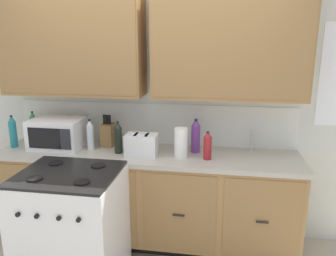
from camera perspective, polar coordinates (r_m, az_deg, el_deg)
wall_unit at (r=3.15m, az=-2.99°, el=10.04°), size 3.93×0.40×2.57m
counter_run at (r=3.28m, az=-3.45°, el=-11.49°), size 2.76×0.64×0.91m
stove_range at (r=2.90m, az=-15.75°, el=-15.83°), size 0.76×0.68×0.95m
microwave at (r=3.39m, az=-18.01°, el=-0.83°), size 0.48×0.37×0.28m
toaster at (r=3.04m, az=-4.47°, el=-2.80°), size 0.28×0.18×0.19m
knife_block at (r=3.33m, az=-10.05°, el=-1.05°), size 0.11×0.14×0.31m
sink_faucet at (r=3.23m, az=13.95°, el=-2.05°), size 0.02×0.02×0.20m
paper_towel_roll at (r=2.97m, az=2.18°, el=-2.47°), size 0.12×0.12×0.26m
bottle_red at (r=2.93m, az=6.65°, el=-2.98°), size 0.07×0.07×0.25m
bottle_green at (r=3.66m, az=-21.64°, el=0.17°), size 0.06×0.06×0.31m
bottle_violet at (r=3.09m, az=4.66°, el=-1.37°), size 0.08×0.08×0.31m
bottle_dark at (r=3.10m, az=-8.37°, el=-1.62°), size 0.07×0.07×0.29m
bottle_teal at (r=3.55m, az=-24.59°, el=-0.57°), size 0.07×0.07×0.31m
bottle_clear at (r=3.25m, az=-12.93°, el=-1.12°), size 0.06×0.06×0.29m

